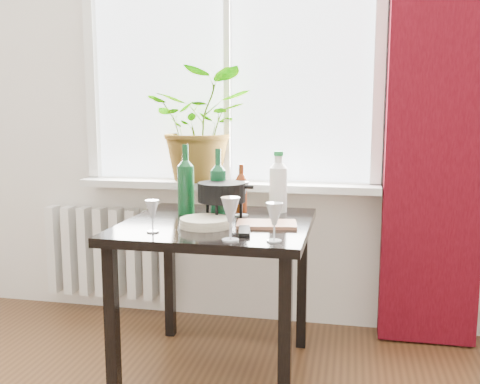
% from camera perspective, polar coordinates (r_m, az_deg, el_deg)
% --- Properties ---
extents(window, '(1.72, 0.08, 1.62)m').
position_cam_1_polar(window, '(3.11, -1.27, 15.21)').
color(window, white).
rests_on(window, ground).
extents(windowsill, '(1.72, 0.20, 0.04)m').
position_cam_1_polar(windowsill, '(3.05, -1.52, 0.75)').
color(windowsill, silver).
rests_on(windowsill, ground).
extents(curtain, '(0.50, 0.12, 2.56)m').
position_cam_1_polar(curtain, '(2.94, 20.33, 9.12)').
color(curtain, '#3D050D').
rests_on(curtain, ground).
extents(radiator, '(0.80, 0.10, 0.55)m').
position_cam_1_polar(radiator, '(3.42, -13.77, -6.26)').
color(radiator, white).
rests_on(radiator, ground).
extents(table, '(0.85, 0.85, 0.74)m').
position_cam_1_polar(table, '(2.49, -2.45, -5.24)').
color(table, black).
rests_on(table, ground).
extents(potted_plant, '(0.62, 0.56, 0.64)m').
position_cam_1_polar(potted_plant, '(3.07, -4.07, 7.12)').
color(potted_plant, '#2D751F').
rests_on(potted_plant, windowsill).
extents(wine_bottle_left, '(0.09, 0.09, 0.35)m').
position_cam_1_polar(wine_bottle_left, '(2.63, -5.81, 1.43)').
color(wine_bottle_left, '#0C411B').
rests_on(wine_bottle_left, table).
extents(wine_bottle_right, '(0.09, 0.09, 0.33)m').
position_cam_1_polar(wine_bottle_right, '(2.59, -2.35, 1.08)').
color(wine_bottle_right, '#0E4A25').
rests_on(wine_bottle_right, table).
extents(bottle_amber, '(0.07, 0.07, 0.25)m').
position_cam_1_polar(bottle_amber, '(2.68, 0.13, 0.45)').
color(bottle_amber, '#68230B').
rests_on(bottle_amber, table).
extents(cleaning_bottle, '(0.10, 0.10, 0.31)m').
position_cam_1_polar(cleaning_bottle, '(2.68, 4.10, 1.18)').
color(cleaning_bottle, white).
rests_on(cleaning_bottle, table).
extents(wineglass_front_right, '(0.09, 0.09, 0.18)m').
position_cam_1_polar(wineglass_front_right, '(2.09, -1.03, -2.85)').
color(wineglass_front_right, silver).
rests_on(wineglass_front_right, table).
extents(wineglass_far_right, '(0.08, 0.08, 0.16)m').
position_cam_1_polar(wineglass_far_right, '(2.08, 3.68, -3.19)').
color(wineglass_far_right, silver).
rests_on(wineglass_far_right, table).
extents(wineglass_back_center, '(0.09, 0.09, 0.17)m').
position_cam_1_polar(wineglass_back_center, '(2.58, 0.18, -0.68)').
color(wineglass_back_center, silver).
rests_on(wineglass_back_center, table).
extents(wineglass_back_left, '(0.08, 0.08, 0.15)m').
position_cam_1_polar(wineglass_back_left, '(2.73, -5.83, -0.40)').
color(wineglass_back_left, silver).
rests_on(wineglass_back_left, table).
extents(wineglass_front_left, '(0.07, 0.07, 0.14)m').
position_cam_1_polar(wineglass_front_left, '(2.27, -9.32, -2.53)').
color(wineglass_front_left, silver).
rests_on(wineglass_front_left, table).
extents(plate_stack, '(0.28, 0.28, 0.04)m').
position_cam_1_polar(plate_stack, '(2.36, -3.68, -3.24)').
color(plate_stack, beige).
rests_on(plate_stack, table).
extents(fondue_pot, '(0.29, 0.26, 0.17)m').
position_cam_1_polar(fondue_pot, '(2.51, -1.97, -0.95)').
color(fondue_pot, black).
rests_on(fondue_pot, table).
extents(tv_remote, '(0.08, 0.16, 0.02)m').
position_cam_1_polar(tv_remote, '(2.24, 0.47, -4.18)').
color(tv_remote, black).
rests_on(tv_remote, table).
extents(cutting_board, '(0.29, 0.21, 0.01)m').
position_cam_1_polar(cutting_board, '(2.38, 2.85, -3.45)').
color(cutting_board, '#AD6F4E').
rests_on(cutting_board, table).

